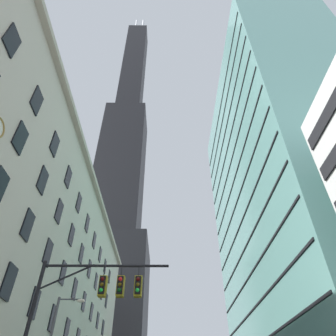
{
  "coord_description": "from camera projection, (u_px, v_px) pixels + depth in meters",
  "views": [
    {
      "loc": [
        -0.55,
        -12.1,
        1.5
      ],
      "look_at": [
        -0.38,
        11.58,
        20.93
      ],
      "focal_mm": 31.93,
      "sensor_mm": 36.0,
      "label": 1
    }
  ],
  "objects": [
    {
      "name": "traffic_signal_mast",
      "position": [
        93.0,
        302.0,
        15.18
      ],
      "size": [
        6.98,
        0.63,
        7.81
      ],
      "color": "black",
      "rests_on": "sidewalk_left"
    },
    {
      "name": "dark_skyscraper",
      "position": [
        117.0,
        199.0,
        109.01
      ],
      "size": [
        24.52,
        24.52,
        203.74
      ],
      "color": "black",
      "rests_on": "ground"
    },
    {
      "name": "station_building",
      "position": [
        19.0,
        279.0,
        35.19
      ],
      "size": [
        14.51,
        59.07,
        27.47
      ],
      "color": "beige",
      "rests_on": "ground"
    },
    {
      "name": "glass_office_midrise",
      "position": [
        281.0,
        196.0,
        49.28
      ],
      "size": [
        14.92,
        40.14,
        58.33
      ],
      "color": "slate",
      "rests_on": "ground"
    }
  ]
}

